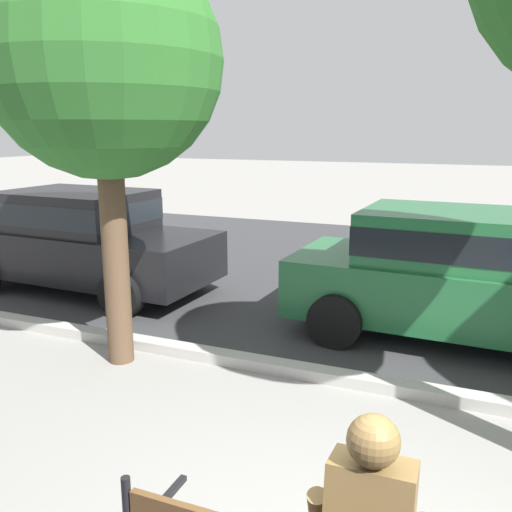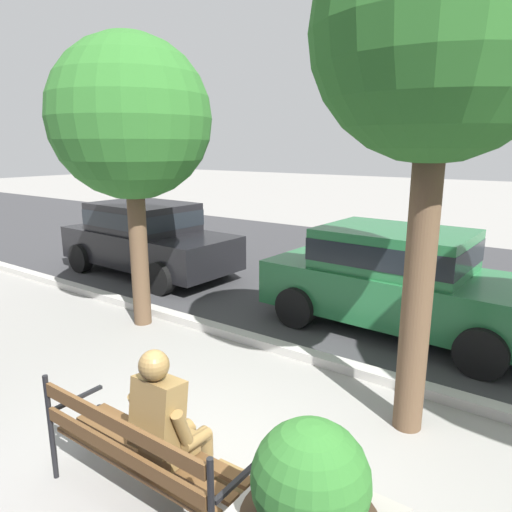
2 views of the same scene
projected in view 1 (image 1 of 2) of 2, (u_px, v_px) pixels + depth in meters
The scene contains 5 objects.
street_surface at pixel (455, 279), 9.31m from camera, with size 60.00×9.00×0.01m, color #38383A.
curb_stone at pixel (428, 393), 5.17m from camera, with size 60.00×0.20×0.12m, color #B2AFA8.
street_tree_near_bench at pixel (104, 62), 5.34m from camera, with size 2.35×2.35×4.32m.
parked_car_black at pixel (82, 237), 8.55m from camera, with size 4.16×2.04×1.56m.
parked_car_green at pixel (462, 272), 6.46m from camera, with size 4.16×2.04×1.56m.
Camera 1 is at (0.33, -2.10, 2.49)m, focal length 38.47 mm.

